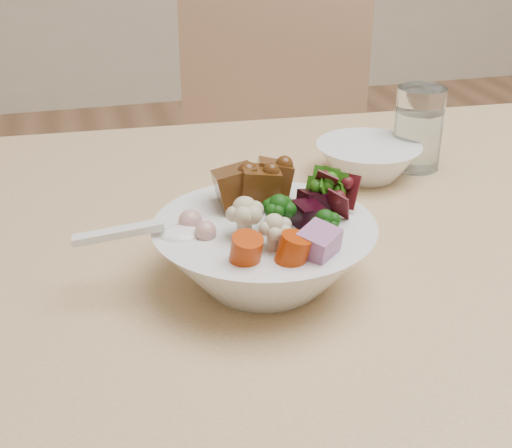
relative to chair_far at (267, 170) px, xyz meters
name	(u,v)px	position (x,y,z in m)	size (l,w,h in m)	color
chair_far	(267,170)	(0.00, 0.00, 0.00)	(0.54, 0.54, 0.89)	tan
food_bowl	(265,248)	(-0.22, -0.77, 0.24)	(0.22, 0.22, 0.12)	white
soup_spoon	(165,235)	(-0.32, -0.77, 0.27)	(0.13, 0.05, 0.02)	white
water_glass	(418,132)	(0.06, -0.53, 0.26)	(0.07, 0.07, 0.11)	white
side_bowl	(368,161)	(-0.02, -0.55, 0.23)	(0.14, 0.14, 0.05)	white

